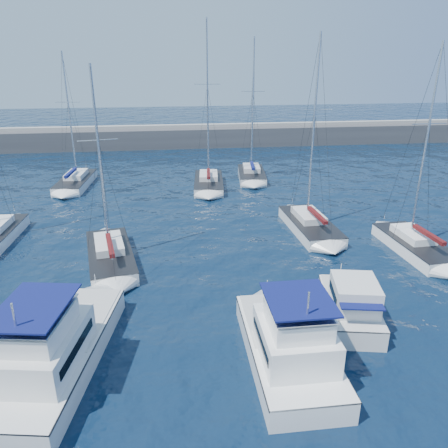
{
  "coord_description": "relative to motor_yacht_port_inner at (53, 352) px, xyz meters",
  "views": [
    {
      "loc": [
        -0.73,
        -20.31,
        14.22
      ],
      "look_at": [
        2.9,
        8.13,
        3.0
      ],
      "focal_mm": 35.0,
      "sensor_mm": 36.0,
      "label": 1
    }
  ],
  "objects": [
    {
      "name": "sailboat_back_b",
      "position": [
        10.17,
        29.98,
        -0.57
      ],
      "size": [
        3.9,
        8.51,
        18.04
      ],
      "rotation": [
        0.0,
        0.0,
        -0.09
      ],
      "color": "silver",
      "rests_on": "ground"
    },
    {
      "name": "motor_yacht_port_inner",
      "position": [
        0.0,
        0.0,
        0.0
      ],
      "size": [
        5.48,
        11.07,
        4.69
      ],
      "rotation": [
        0.0,
        0.0,
        -0.17
      ],
      "color": "silver",
      "rests_on": "ground"
    },
    {
      "name": "sailboat_mid_b",
      "position": [
        1.26,
        11.77,
        -0.62
      ],
      "size": [
        4.59,
        8.86,
        14.02
      ],
      "rotation": [
        0.0,
        0.0,
        0.19
      ],
      "color": "silver",
      "rests_on": "ground"
    },
    {
      "name": "ground",
      "position": [
        6.57,
        2.52,
        -1.13
      ],
      "size": [
        220.0,
        220.0,
        0.0
      ],
      "primitive_type": "plane",
      "color": "black",
      "rests_on": "ground"
    },
    {
      "name": "motor_yacht_stbd_outer",
      "position": [
        15.61,
        2.29,
        -0.19
      ],
      "size": [
        3.92,
        6.41,
        3.2
      ],
      "rotation": [
        0.0,
        0.0,
        -0.2
      ],
      "color": "silver",
      "rests_on": "ground"
    },
    {
      "name": "motor_yacht_stbd_inner",
      "position": [
        11.17,
        -1.0,
        0.0
      ],
      "size": [
        3.84,
        8.76,
        4.69
      ],
      "rotation": [
        0.0,
        0.0,
        -0.01
      ],
      "color": "white",
      "rests_on": "ground"
    },
    {
      "name": "sailboat_back_c",
      "position": [
        15.67,
        32.82,
        -0.58
      ],
      "size": [
        3.92,
        7.73,
        16.36
      ],
      "rotation": [
        0.0,
        0.0,
        -0.12
      ],
      "color": "silver",
      "rests_on": "ground"
    },
    {
      "name": "sailboat_mid_d",
      "position": [
        17.55,
        15.76,
        -0.6
      ],
      "size": [
        3.52,
        8.45,
        16.16
      ],
      "rotation": [
        0.0,
        0.0,
        0.04
      ],
      "color": "silver",
      "rests_on": "ground"
    },
    {
      "name": "breakwater",
      "position": [
        6.57,
        54.52,
        -0.08
      ],
      "size": [
        160.0,
        6.0,
        4.45
      ],
      "color": "#424244",
      "rests_on": "ground"
    },
    {
      "name": "sailboat_back_a",
      "position": [
        -4.93,
        32.37,
        -0.61
      ],
      "size": [
        3.72,
        8.76,
        14.87
      ],
      "rotation": [
        0.0,
        0.0,
        -0.08
      ],
      "color": "white",
      "rests_on": "ground"
    },
    {
      "name": "sailboat_mid_e",
      "position": [
        24.26,
        10.65,
        -0.6
      ],
      "size": [
        3.5,
        8.03,
        15.39
      ],
      "rotation": [
        0.0,
        0.0,
        0.06
      ],
      "color": "white",
      "rests_on": "ground"
    }
  ]
}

